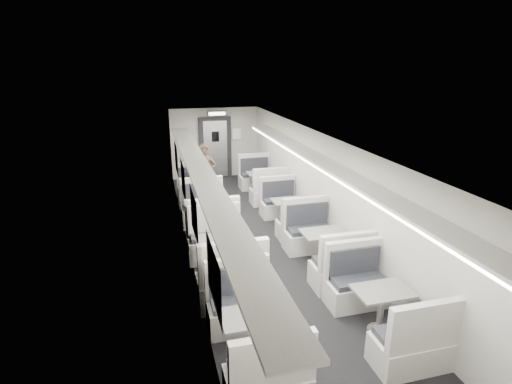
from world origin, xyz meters
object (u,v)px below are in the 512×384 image
booth_right_d (381,310)px  exit_sign (217,113)px  booth_left_b (208,221)px  booth_left_d (252,337)px  booth_left_a (197,194)px  booth_left_c (223,258)px  passenger (205,175)px  booth_right_c (323,249)px  booth_right_a (261,184)px  booth_right_b (288,213)px  vestibule_door (215,148)px

booth_right_d → exit_sign: 8.79m
booth_left_b → booth_left_d: booth_left_b is taller
booth_left_a → booth_left_c: booth_left_c is taller
booth_left_b → passenger: bearing=83.5°
booth_left_c → booth_right_d: bearing=-47.0°
booth_left_a → passenger: (0.26, 0.14, 0.51)m
booth_left_a → booth_left_b: bearing=-90.0°
booth_right_c → booth_right_d: size_ratio=1.04×
booth_left_c → booth_right_a: bearing=66.1°
booth_left_a → booth_right_b: booth_left_a is taller
booth_left_a → booth_right_a: (2.00, 0.49, 0.01)m
booth_left_c → booth_right_a: booth_left_c is taller
booth_right_b → booth_left_b: bearing=-176.3°
passenger → booth_right_d: bearing=-68.5°
booth_right_b → passenger: (-1.74, 2.13, 0.52)m
booth_right_b → booth_left_a: bearing=135.2°
booth_left_d → vestibule_door: vestibule_door is taller
booth_left_c → vestibule_door: (1.00, 6.86, 0.63)m
booth_left_c → passenger: passenger is taller
booth_left_b → booth_right_b: 2.00m
booth_left_a → booth_left_b: 2.12m
booth_left_c → exit_sign: (1.00, 6.37, 1.87)m
passenger → exit_sign: size_ratio=2.79×
booth_left_b → booth_left_c: size_ratio=0.94×
booth_right_d → vestibule_door: bearing=96.3°
booth_left_a → booth_left_c: bearing=-90.0°
vestibule_door → exit_sign: bearing=-90.0°
booth_right_d → booth_left_a: bearing=107.9°
booth_right_d → passenger: size_ratio=1.17×
booth_right_a → passenger: size_ratio=1.18×
vestibule_door → booth_left_d: bearing=-96.3°
booth_right_a → booth_left_c: bearing=-113.9°
booth_right_a → booth_right_c: (0.00, -4.58, 0.01)m
booth_left_a → booth_right_d: size_ratio=0.97×
booth_left_d → booth_right_b: bearing=65.0°
booth_right_c → booth_left_a: bearing=116.1°
booth_left_c → booth_right_d: booth_left_c is taller
booth_right_c → booth_right_d: 2.09m
booth_right_b → vestibule_door: bearing=101.7°
booth_left_a → passenger: bearing=28.0°
booth_left_c → booth_left_a: bearing=90.0°
booth_left_b → passenger: 2.32m
booth_right_d → passenger: 6.57m
vestibule_door → exit_sign: 1.33m
booth_left_c → exit_sign: size_ratio=3.72×
booth_left_c → vestibule_door: bearing=81.7°
booth_right_d → exit_sign: (-1.00, 8.52, 1.92)m
booth_right_b → passenger: size_ratio=1.13×
booth_left_b → booth_right_c: (2.00, -1.97, -0.01)m
booth_left_c → booth_left_d: bearing=-90.0°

